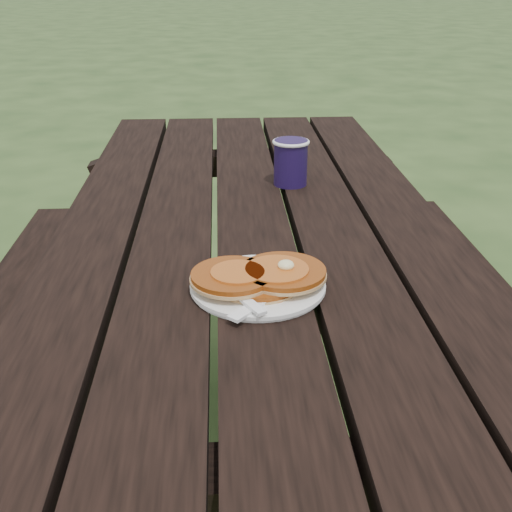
{
  "coord_description": "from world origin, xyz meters",
  "views": [
    {
      "loc": [
        -0.06,
        -1.17,
        1.21
      ],
      "look_at": [
        -0.01,
        -0.28,
        0.8
      ],
      "focal_mm": 45.0,
      "sensor_mm": 36.0,
      "label": 1
    }
  ],
  "objects": [
    {
      "name": "knife",
      "position": [
        0.01,
        -0.34,
        0.76
      ],
      "size": [
        0.13,
        0.15,
        0.0
      ],
      "primitive_type": "cube",
      "rotation": [
        0.0,
        0.0,
        -0.72
      ],
      "color": "white",
      "rests_on": "plate"
    },
    {
      "name": "coffee_cup",
      "position": [
        0.1,
        0.22,
        0.81
      ],
      "size": [
        0.08,
        0.08,
        0.1
      ],
      "rotation": [
        0.0,
        0.0,
        -0.35
      ],
      "color": "#190D36",
      "rests_on": "picnic_table"
    },
    {
      "name": "picnic_table",
      "position": [
        0.0,
        0.0,
        0.37
      ],
      "size": [
        1.36,
        1.8,
        0.75
      ],
      "color": "black",
      "rests_on": "ground"
    },
    {
      "name": "plate",
      "position": [
        -0.01,
        -0.29,
        0.76
      ],
      "size": [
        0.27,
        0.27,
        0.01
      ],
      "primitive_type": "cylinder",
      "rotation": [
        0.0,
        0.0,
        -0.39
      ],
      "color": "white",
      "rests_on": "picnic_table"
    },
    {
      "name": "fork",
      "position": [
        -0.03,
        -0.35,
        0.77
      ],
      "size": [
        0.1,
        0.16,
        0.01
      ],
      "primitive_type": null,
      "rotation": [
        0.0,
        0.0,
        0.49
      ],
      "color": "white",
      "rests_on": "plate"
    },
    {
      "name": "pancake_stack",
      "position": [
        -0.0,
        -0.3,
        0.77
      ],
      "size": [
        0.21,
        0.14,
        0.04
      ],
      "rotation": [
        0.0,
        0.0,
        0.39
      ],
      "color": "#904010",
      "rests_on": "plate"
    },
    {
      "name": "ground",
      "position": [
        0.0,
        0.0,
        0.0
      ],
      "size": [
        60.0,
        60.0,
        0.0
      ],
      "primitive_type": "plane",
      "color": "#263E1A",
      "rests_on": "ground"
    }
  ]
}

